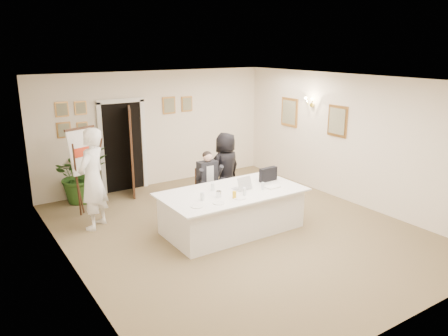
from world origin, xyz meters
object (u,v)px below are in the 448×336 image
flip_chart (83,176)px  laptop (241,182)px  laptop_bag (268,174)px  conference_table (232,210)px  steel_jug (219,194)px  standing_woman (226,168)px  paper_stack (272,187)px  potted_palm (81,174)px  standing_man (93,179)px  oj_glass (234,195)px  seated_man (209,181)px

flip_chart → laptop: flip_chart is taller
flip_chart → laptop_bag: (3.04, -2.16, 0.08)m
conference_table → steel_jug: size_ratio=24.23×
laptop_bag → conference_table: bearing=-175.5°
standing_woman → steel_jug: standing_woman is taller
laptop → paper_stack: bearing=-32.0°
potted_palm → laptop_bag: potted_palm is taller
steel_jug → potted_palm: bearing=115.0°
standing_man → standing_woman: (2.84, -0.23, -0.18)m
laptop_bag → oj_glass: 1.25m
laptop → laptop_bag: (0.73, 0.11, -0.00)m
paper_stack → oj_glass: bearing=-173.3°
steel_jug → standing_man: bearing=135.8°
standing_man → laptop: bearing=103.6°
oj_glass → standing_woman: bearing=61.1°
seated_man → standing_man: (-2.27, 0.44, 0.32)m
paper_stack → standing_woman: bearing=91.0°
standing_man → laptop_bag: 3.37m
standing_woman → flip_chart: bearing=-32.0°
flip_chart → standing_man: 0.76m
seated_man → standing_woman: 0.62m
flip_chart → laptop_bag: size_ratio=4.60×
seated_man → standing_woman: standing_woman is taller
standing_woman → laptop: (-0.50, -1.29, 0.12)m
potted_palm → paper_stack: (2.67, -3.38, 0.15)m
paper_stack → steel_jug: (-1.14, 0.10, 0.04)m
flip_chart → oj_glass: (1.89, -2.64, 0.01)m
flip_chart → potted_palm: flip_chart is taller
conference_table → laptop: laptop is taller
seated_man → flip_chart: 2.55m
standing_man → seated_man: bearing=125.6°
seated_man → steel_jug: bearing=-125.1°
seated_man → potted_palm: size_ratio=1.02×
conference_table → laptop_bag: 1.09m
potted_palm → conference_table: bearing=-58.6°
laptop_bag → paper_stack: bearing=-121.4°
steel_jug → seated_man: bearing=66.4°
laptop → paper_stack: (0.53, -0.27, -0.12)m
conference_table → paper_stack: paper_stack is taller
potted_palm → laptop: bearing=-55.6°
standing_man → oj_glass: 2.70m
conference_table → flip_chart: (-2.09, 2.29, 0.44)m
seated_man → standing_woman: size_ratio=0.82×
standing_man → flip_chart: bearing=-135.3°
seated_man → laptop: bearing=-98.1°
standing_man → laptop: size_ratio=5.74×
standing_man → paper_stack: size_ratio=6.95×
potted_palm → laptop_bag: (2.87, -3.01, 0.28)m
flip_chart → steel_jug: flip_chart is taller
standing_woman → laptop_bag: bearing=88.0°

